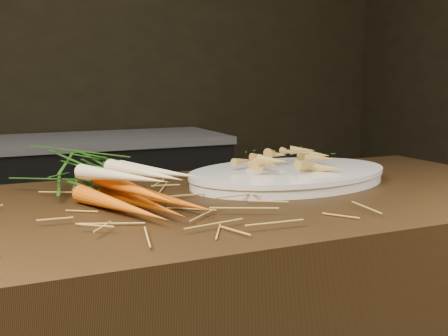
# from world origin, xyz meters

# --- Properties ---
(back_counter) EXTENTS (1.82, 0.62, 0.84)m
(back_counter) POSITION_xyz_m (0.30, 2.18, 0.42)
(back_counter) COLOR black
(back_counter) RESTS_ON ground
(straw_bedding) EXTENTS (1.40, 0.60, 0.02)m
(straw_bedding) POSITION_xyz_m (0.00, 0.30, 0.91)
(straw_bedding) COLOR #9F763E
(straw_bedding) RESTS_ON main_counter
(root_veg_bunch) EXTENTS (0.30, 0.54, 0.10)m
(root_veg_bunch) POSITION_xyz_m (0.19, 0.41, 0.95)
(root_veg_bunch) COLOR #C55F12
(root_veg_bunch) RESTS_ON main_counter
(serving_platter) EXTENTS (0.55, 0.40, 0.03)m
(serving_platter) POSITION_xyz_m (0.64, 0.39, 0.91)
(serving_platter) COLOR white
(serving_platter) RESTS_ON main_counter
(roasted_veg_heap) EXTENTS (0.27, 0.21, 0.06)m
(roasted_veg_heap) POSITION_xyz_m (0.64, 0.39, 0.96)
(roasted_veg_heap) COLOR #BB9038
(roasted_veg_heap) RESTS_ON serving_platter
(serving_fork) EXTENTS (0.15, 0.15, 0.00)m
(serving_fork) POSITION_xyz_m (0.82, 0.39, 0.93)
(serving_fork) COLOR silver
(serving_fork) RESTS_ON serving_platter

